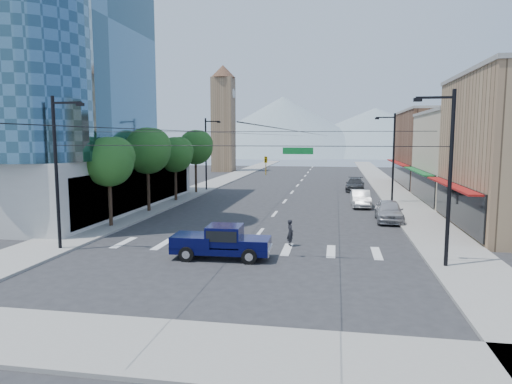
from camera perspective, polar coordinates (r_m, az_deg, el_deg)
ground at (r=26.35m, az=-1.71°, el=-7.78°), size 160.00×160.00×0.00m
sidewalk_left at (r=67.52m, az=-4.84°, el=1.24°), size 4.00×120.00×0.15m
sidewalk_right at (r=65.66m, az=15.86°, el=0.85°), size 4.00×120.00×0.15m
sidewalk_cross at (r=15.44m, az=-11.24°, el=-18.53°), size 28.00×4.00×0.15m
shop_mid at (r=51.21m, az=26.82°, el=3.71°), size 12.00×14.00×9.00m
shop_far at (r=66.66m, az=22.88°, el=4.90°), size 12.00×18.00×10.00m
clock_tower at (r=89.72m, az=-4.10°, el=9.39°), size 4.80×4.80×20.40m
mountain_left at (r=176.18m, az=3.40°, el=8.27°), size 80.00×80.00×22.00m
mountain_right at (r=185.58m, az=14.64°, el=7.37°), size 90.00×90.00×18.00m
tree_near at (r=35.09m, az=-17.68°, el=3.82°), size 3.65×3.64×6.71m
tree_midnear at (r=41.40m, az=-13.21°, el=5.21°), size 4.09×4.09×7.52m
tree_midfar at (r=47.93m, az=-9.91°, el=4.77°), size 3.65×3.64×6.71m
tree_far at (r=54.55m, az=-7.42°, el=5.69°), size 4.09×4.09×7.52m
signal_rig at (r=24.56m, az=-1.78°, el=2.15°), size 21.80×0.20×9.00m
lamp_pole_nw at (r=57.23m, az=-6.15°, el=5.11°), size 2.00×0.25×9.00m
lamp_pole_ne at (r=47.32m, az=16.66°, el=4.50°), size 2.00×0.25×9.00m
pickup_truck at (r=25.32m, az=-4.41°, el=-6.15°), size 5.55×2.28×1.86m
pedestrian at (r=28.17m, az=4.30°, el=-5.11°), size 0.61×0.71×1.65m
parked_car_near at (r=37.66m, az=16.28°, el=-2.27°), size 2.11×5.08×1.72m
parked_car_mid at (r=44.98m, az=12.95°, el=-0.80°), size 1.81×4.90×1.60m
parked_car_far at (r=58.15m, az=12.28°, el=0.91°), size 2.58×5.59×1.58m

